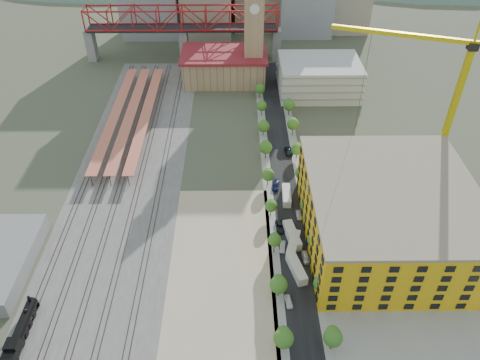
{
  "coord_description": "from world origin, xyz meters",
  "views": [
    {
      "loc": [
        0.14,
        -114.83,
        96.59
      ],
      "look_at": [
        1.27,
        -5.03,
        10.0
      ],
      "focal_mm": 35.0,
      "sensor_mm": 36.0,
      "label": 1
    }
  ],
  "objects_px": {
    "site_trailer_a": "(297,269)",
    "site_trailer_c": "(292,235)",
    "clock_tower": "(254,19)",
    "locomotive": "(19,335)",
    "tower_crane": "(447,85)",
    "car_0": "(289,302)",
    "construction_building": "(388,214)",
    "site_trailer_b": "(293,244)",
    "site_trailer_d": "(286,195)"
  },
  "relations": [
    {
      "from": "clock_tower",
      "to": "construction_building",
      "type": "height_order",
      "value": "clock_tower"
    },
    {
      "from": "site_trailer_b",
      "to": "car_0",
      "type": "bearing_deg",
      "value": -83.14
    },
    {
      "from": "clock_tower",
      "to": "site_trailer_c",
      "type": "distance_m",
      "value": 103.87
    },
    {
      "from": "tower_crane",
      "to": "site_trailer_c",
      "type": "height_order",
      "value": "tower_crane"
    },
    {
      "from": "site_trailer_a",
      "to": "site_trailer_b",
      "type": "xyz_separation_m",
      "value": [
        0.0,
        8.95,
        -0.04
      ]
    },
    {
      "from": "site_trailer_d",
      "to": "construction_building",
      "type": "bearing_deg",
      "value": -32.65
    },
    {
      "from": "clock_tower",
      "to": "site_trailer_c",
      "type": "height_order",
      "value": "clock_tower"
    },
    {
      "from": "locomotive",
      "to": "car_0",
      "type": "height_order",
      "value": "locomotive"
    },
    {
      "from": "construction_building",
      "to": "site_trailer_a",
      "type": "xyz_separation_m",
      "value": [
        -26.0,
        -12.27,
        -8.05
      ]
    },
    {
      "from": "tower_crane",
      "to": "site_trailer_c",
      "type": "distance_m",
      "value": 62.43
    },
    {
      "from": "locomotive",
      "to": "car_0",
      "type": "bearing_deg",
      "value": 8.89
    },
    {
      "from": "site_trailer_c",
      "to": "site_trailer_b",
      "type": "bearing_deg",
      "value": -101.58
    },
    {
      "from": "clock_tower",
      "to": "site_trailer_b",
      "type": "bearing_deg",
      "value": -85.57
    },
    {
      "from": "car_0",
      "to": "locomotive",
      "type": "bearing_deg",
      "value": -179.27
    },
    {
      "from": "site_trailer_c",
      "to": "site_trailer_d",
      "type": "xyz_separation_m",
      "value": [
        0.0,
        17.86,
        -0.13
      ]
    },
    {
      "from": "locomotive",
      "to": "site_trailer_c",
      "type": "xyz_separation_m",
      "value": [
        66.0,
        32.27,
        -0.65
      ]
    },
    {
      "from": "site_trailer_c",
      "to": "car_0",
      "type": "bearing_deg",
      "value": -109.2
    },
    {
      "from": "site_trailer_a",
      "to": "site_trailer_c",
      "type": "relative_size",
      "value": 0.95
    },
    {
      "from": "tower_crane",
      "to": "site_trailer_b",
      "type": "bearing_deg",
      "value": -145.62
    },
    {
      "from": "construction_building",
      "to": "locomotive",
      "type": "xyz_separation_m",
      "value": [
        -92.0,
        -32.18,
        -7.34
      ]
    },
    {
      "from": "construction_building",
      "to": "site_trailer_c",
      "type": "relative_size",
      "value": 4.86
    },
    {
      "from": "locomotive",
      "to": "site_trailer_c",
      "type": "bearing_deg",
      "value": 26.06
    },
    {
      "from": "site_trailer_b",
      "to": "site_trailer_d",
      "type": "height_order",
      "value": "site_trailer_b"
    },
    {
      "from": "site_trailer_a",
      "to": "site_trailer_b",
      "type": "height_order",
      "value": "site_trailer_a"
    },
    {
      "from": "site_trailer_a",
      "to": "site_trailer_c",
      "type": "xyz_separation_m",
      "value": [
        0.0,
        12.36,
        0.07
      ]
    },
    {
      "from": "locomotive",
      "to": "tower_crane",
      "type": "relative_size",
      "value": 0.4
    },
    {
      "from": "clock_tower",
      "to": "tower_crane",
      "type": "bearing_deg",
      "value": -53.63
    },
    {
      "from": "construction_building",
      "to": "site_trailer_b",
      "type": "xyz_separation_m",
      "value": [
        -26.0,
        -3.32,
        -8.1
      ]
    },
    {
      "from": "construction_building",
      "to": "clock_tower",
      "type": "bearing_deg",
      "value": 108.78
    },
    {
      "from": "construction_building",
      "to": "site_trailer_c",
      "type": "bearing_deg",
      "value": 179.8
    },
    {
      "from": "construction_building",
      "to": "site_trailer_d",
      "type": "distance_m",
      "value": 32.62
    },
    {
      "from": "site_trailer_a",
      "to": "construction_building",
      "type": "bearing_deg",
      "value": 10.31
    },
    {
      "from": "car_0",
      "to": "clock_tower",
      "type": "bearing_deg",
      "value": 84.18
    },
    {
      "from": "locomotive",
      "to": "tower_crane",
      "type": "bearing_deg",
      "value": 28.27
    },
    {
      "from": "site_trailer_a",
      "to": "site_trailer_c",
      "type": "bearing_deg",
      "value": 75.04
    },
    {
      "from": "site_trailer_b",
      "to": "clock_tower",
      "type": "bearing_deg",
      "value": 110.26
    },
    {
      "from": "tower_crane",
      "to": "locomotive",
      "type": "bearing_deg",
      "value": -151.73
    },
    {
      "from": "site_trailer_d",
      "to": "car_0",
      "type": "xyz_separation_m",
      "value": [
        -3.0,
        -40.28,
        -0.6
      ]
    },
    {
      "from": "clock_tower",
      "to": "locomotive",
      "type": "bearing_deg",
      "value": -113.69
    },
    {
      "from": "construction_building",
      "to": "site_trailer_c",
      "type": "height_order",
      "value": "construction_building"
    },
    {
      "from": "site_trailer_d",
      "to": "site_trailer_b",
      "type": "bearing_deg",
      "value": -88.03
    },
    {
      "from": "car_0",
      "to": "site_trailer_c",
      "type": "bearing_deg",
      "value": 74.22
    },
    {
      "from": "site_trailer_b",
      "to": "locomotive",
      "type": "bearing_deg",
      "value": -140.55
    },
    {
      "from": "construction_building",
      "to": "site_trailer_b",
      "type": "height_order",
      "value": "construction_building"
    },
    {
      "from": "site_trailer_a",
      "to": "site_trailer_c",
      "type": "distance_m",
      "value": 12.36
    },
    {
      "from": "tower_crane",
      "to": "site_trailer_d",
      "type": "height_order",
      "value": "tower_crane"
    },
    {
      "from": "tower_crane",
      "to": "site_trailer_b",
      "type": "relative_size",
      "value": 5.82
    },
    {
      "from": "construction_building",
      "to": "car_0",
      "type": "bearing_deg",
      "value": -142.41
    },
    {
      "from": "site_trailer_c",
      "to": "site_trailer_d",
      "type": "distance_m",
      "value": 17.86
    },
    {
      "from": "locomotive",
      "to": "site_trailer_d",
      "type": "xyz_separation_m",
      "value": [
        66.0,
        50.13,
        -0.78
      ]
    }
  ]
}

